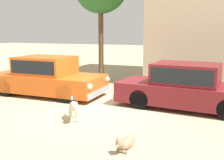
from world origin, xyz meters
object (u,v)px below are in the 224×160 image
parked_sedan_second (187,86)px  stray_dog_spotted (73,106)px  parked_sedan_nearest (47,76)px  stray_dog_tan (126,142)px

parked_sedan_second → stray_dog_spotted: size_ratio=5.16×
parked_sedan_second → parked_sedan_nearest: bearing=-174.4°
parked_sedan_second → stray_dog_tan: parked_sedan_second is taller
parked_sedan_nearest → stray_dog_tan: bearing=-39.0°
stray_dog_spotted → stray_dog_tan: (1.90, -1.17, -0.26)m
stray_dog_spotted → parked_sedan_second: bearing=97.8°
stray_dog_tan → parked_sedan_nearest: bearing=-121.5°
parked_sedan_nearest → stray_dog_spotted: bearing=-43.4°
stray_dog_tan → parked_sedan_second: bearing=176.1°
stray_dog_spotted → parked_sedan_nearest: bearing=-168.4°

